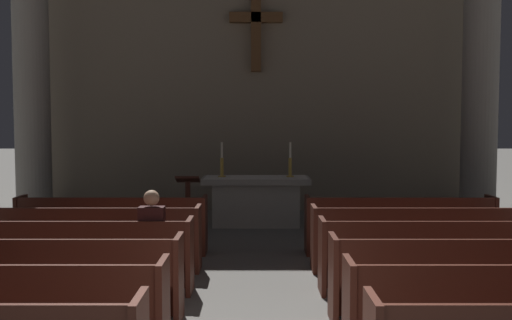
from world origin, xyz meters
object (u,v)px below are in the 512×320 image
object	(u,v)px
pew_left_row_4	(71,256)
pew_left_row_6	(113,225)
pew_right_row_5	(418,238)
lone_worshipper	(153,238)
pew_right_row_4	(441,256)
altar	(256,200)
lectern	(188,208)
column_left_third	(31,69)
candlestick_left	(222,166)
pew_left_row_3	(40,279)
pew_right_row_3	(472,279)
candlestick_right	(290,166)
pew_right_row_6	(399,225)
column_right_third	(481,69)
pew_left_row_5	(94,238)

from	to	relation	value
pew_left_row_4	pew_left_row_6	size ratio (longest dim) A/B	1.00
pew_right_row_5	lone_worshipper	size ratio (longest dim) A/B	2.32
pew_right_row_4	altar	xyz separation A→B (m)	(-2.34, 4.89, 0.06)
pew_right_row_4	lectern	world-z (taller)	lectern
pew_left_row_6	column_left_third	bearing A→B (deg)	127.55
altar	pew_left_row_6	bearing A→B (deg)	-131.57
pew_right_row_5	candlestick_left	xyz separation A→B (m)	(-3.04, 3.76, 0.76)
pew_left_row_3	lectern	world-z (taller)	lectern
pew_right_row_3	pew_right_row_4	size ratio (longest dim) A/B	1.00
candlestick_right	lectern	size ratio (longest dim) A/B	0.62
pew_right_row_5	column_left_third	bearing A→B (deg)	149.10
lectern	column_left_third	bearing A→B (deg)	154.23
pew_right_row_6	column_left_third	world-z (taller)	column_left_third
candlestick_right	lectern	xyz separation A→B (m)	(-1.97, -1.20, -0.69)
column_right_third	pew_left_row_3	bearing A→B (deg)	-137.51
column_right_third	lectern	world-z (taller)	column_right_third
pew_left_row_3	pew_left_row_5	distance (m)	2.25
pew_left_row_3	pew_right_row_4	distance (m)	4.82
pew_right_row_3	column_left_third	distance (m)	9.98
pew_left_row_4	pew_right_row_5	world-z (taller)	same
pew_right_row_6	pew_right_row_5	bearing A→B (deg)	-90.00
column_left_third	pew_left_row_6	bearing A→B (deg)	-52.45
pew_left_row_5	candlestick_left	size ratio (longest dim) A/B	4.30
pew_left_row_3	candlestick_left	world-z (taller)	candlestick_left
pew_right_row_6	candlestick_right	xyz separation A→B (m)	(-1.64, 2.64, 0.76)
pew_right_row_5	pew_left_row_5	bearing A→B (deg)	180.00
pew_left_row_4	candlestick_right	xyz separation A→B (m)	(3.04, 4.89, 0.76)
pew_right_row_5	column_left_third	size ratio (longest dim) A/B	0.46
pew_right_row_3	altar	world-z (taller)	altar
pew_left_row_4	pew_right_row_4	size ratio (longest dim) A/B	1.00
pew_left_row_3	pew_left_row_5	xyz separation A→B (m)	(0.00, 2.25, 0.00)
pew_left_row_6	pew_right_row_6	bearing A→B (deg)	0.00
lone_worshipper	column_left_third	bearing A→B (deg)	122.77
candlestick_right	lone_worshipper	xyz separation A→B (m)	(-2.01, -4.85, -0.55)
pew_left_row_5	candlestick_left	distance (m)	4.18
pew_right_row_4	pew_right_row_5	size ratio (longest dim) A/B	1.00
pew_left_row_3	pew_right_row_4	bearing A→B (deg)	13.49
candlestick_left	lectern	bearing A→B (deg)	-115.39
pew_left_row_4	pew_right_row_6	world-z (taller)	same
pew_right_row_6	column_left_third	size ratio (longest dim) A/B	0.46
pew_left_row_6	column_left_third	distance (m)	4.80
column_right_third	pew_right_row_3	bearing A→B (deg)	-110.25
pew_left_row_5	pew_right_row_3	size ratio (longest dim) A/B	1.00
pew_right_row_3	pew_right_row_4	world-z (taller)	same
pew_left_row_5	candlestick_left	bearing A→B (deg)	66.43
pew_right_row_6	column_left_third	bearing A→B (deg)	156.26
pew_right_row_3	pew_right_row_4	xyz separation A→B (m)	(0.00, 1.12, 0.00)
column_left_third	column_right_third	world-z (taller)	same
pew_right_row_6	pew_left_row_4	bearing A→B (deg)	-154.37
pew_right_row_5	lectern	distance (m)	4.43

